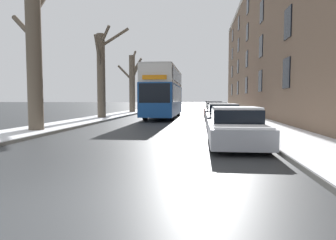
% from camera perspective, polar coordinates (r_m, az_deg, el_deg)
% --- Properties ---
extents(ground_plane, '(320.00, 320.00, 0.00)m').
position_cam_1_polar(ground_plane, '(4.95, -23.17, -15.95)').
color(ground_plane, '#303335').
extents(sidewalk_left, '(2.75, 130.00, 0.16)m').
position_cam_1_polar(sidewalk_left, '(57.67, -2.05, 2.41)').
color(sidewalk_left, gray).
rests_on(sidewalk_left, ground).
extents(sidewalk_right, '(2.75, 130.00, 0.16)m').
position_cam_1_polar(sidewalk_right, '(57.18, 10.00, 2.34)').
color(sidewalk_right, gray).
rests_on(sidewalk_right, ground).
extents(terrace_facade_right, '(9.10, 53.95, 14.57)m').
position_cam_1_polar(terrace_facade_right, '(32.39, 24.07, 13.65)').
color(terrace_facade_right, '#7A604C').
rests_on(terrace_facade_right, ground).
extents(bare_tree_left_0, '(3.00, 4.05, 9.15)m').
position_cam_1_polar(bare_tree_left_0, '(16.33, -24.12, 12.95)').
color(bare_tree_left_0, brown).
rests_on(bare_tree_left_0, ground).
extents(bare_tree_left_1, '(2.53, 2.39, 7.61)m').
position_cam_1_polar(bare_tree_left_1, '(25.37, -12.51, 8.72)').
color(bare_tree_left_1, brown).
rests_on(bare_tree_left_1, ground).
extents(bare_tree_left_2, '(3.00, 1.81, 7.50)m').
position_cam_1_polar(bare_tree_left_2, '(35.92, -6.84, 7.15)').
color(bare_tree_left_2, brown).
rests_on(bare_tree_left_2, ground).
extents(double_decker_bus, '(2.50, 10.67, 4.30)m').
position_cam_1_polar(double_decker_bus, '(26.40, -0.81, 5.66)').
color(double_decker_bus, '#194C99').
rests_on(double_decker_bus, ground).
extents(parked_car_0, '(1.88, 4.41, 1.39)m').
position_cam_1_polar(parked_car_0, '(10.85, 12.77, -1.49)').
color(parked_car_0, '#9EA3AD').
rests_on(parked_car_0, ground).
extents(parked_car_1, '(1.80, 4.50, 1.41)m').
position_cam_1_polar(parked_car_1, '(17.02, 10.42, 0.52)').
color(parked_car_1, '#474C56').
rests_on(parked_car_1, ground).
extents(parked_car_2, '(1.77, 4.55, 1.43)m').
position_cam_1_polar(parked_car_2, '(23.63, 9.27, 1.51)').
color(parked_car_2, '#474C56').
rests_on(parked_car_2, ground).
extents(parked_car_3, '(1.85, 3.99, 1.50)m').
position_cam_1_polar(parked_car_3, '(29.84, 8.65, 2.07)').
color(parked_car_3, maroon).
rests_on(parked_car_3, ground).
extents(oncoming_van, '(1.98, 5.31, 2.30)m').
position_cam_1_polar(oncoming_van, '(47.48, 0.92, 3.48)').
color(oncoming_van, '#333842').
rests_on(oncoming_van, ground).
extents(pedestrian_left_sidewalk, '(0.36, 0.36, 1.67)m').
position_cam_1_polar(pedestrian_left_sidewalk, '(17.26, -23.28, 1.18)').
color(pedestrian_left_sidewalk, '#4C4742').
rests_on(pedestrian_left_sidewalk, ground).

